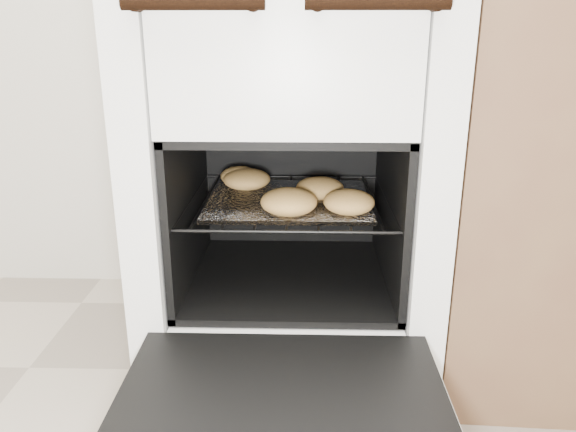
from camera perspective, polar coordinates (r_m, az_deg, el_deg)
name	(u,v)px	position (r m, az deg, el deg)	size (l,w,h in m)	color
stove	(290,174)	(1.34, 0.18, 4.25)	(0.63, 0.70, 0.97)	white
oven_door	(282,412)	(0.97, -0.65, -19.33)	(0.57, 0.44, 0.04)	black
oven_rack	(289,200)	(1.28, 0.10, 1.64)	(0.46, 0.44, 0.01)	black
foil_sheet	(289,200)	(1.26, 0.08, 1.63)	(0.36, 0.32, 0.01)	white
baked_rolls	(285,189)	(1.24, -0.34, 2.76)	(0.38, 0.34, 0.05)	tan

